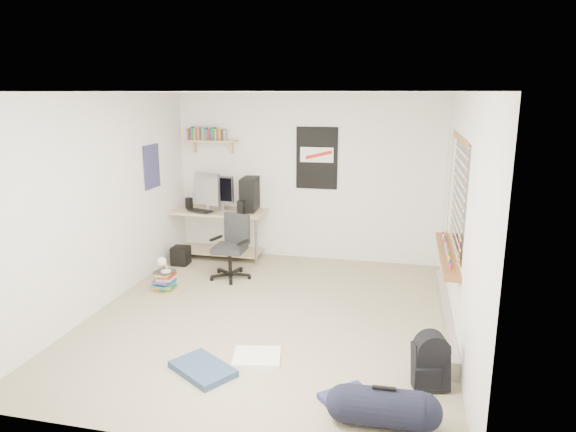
% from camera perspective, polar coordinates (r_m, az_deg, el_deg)
% --- Properties ---
extents(floor, '(4.00, 4.50, 0.01)m').
position_cam_1_polar(floor, '(5.98, -2.10, -11.15)').
color(floor, gray).
rests_on(floor, ground).
extents(ceiling, '(4.00, 4.50, 0.01)m').
position_cam_1_polar(ceiling, '(5.44, -2.34, 13.66)').
color(ceiling, white).
rests_on(ceiling, ground).
extents(back_wall, '(4.00, 0.01, 2.50)m').
position_cam_1_polar(back_wall, '(7.74, 2.11, 4.29)').
color(back_wall, silver).
rests_on(back_wall, ground).
extents(left_wall, '(0.01, 4.50, 2.50)m').
position_cam_1_polar(left_wall, '(6.39, -19.87, 1.50)').
color(left_wall, silver).
rests_on(left_wall, ground).
extents(right_wall, '(0.01, 4.50, 2.50)m').
position_cam_1_polar(right_wall, '(5.43, 18.70, -0.43)').
color(right_wall, silver).
rests_on(right_wall, ground).
extents(desk, '(1.76, 0.92, 0.77)m').
position_cam_1_polar(desk, '(8.07, -8.31, -1.89)').
color(desk, '#C4B788').
rests_on(desk, floor).
extents(monitor_left, '(0.45, 0.25, 0.48)m').
position_cam_1_polar(monitor_left, '(7.70, -8.90, 2.30)').
color(monitor_left, '#B4B5B9').
rests_on(monitor_left, desk).
extents(monitor_right, '(0.38, 0.15, 0.41)m').
position_cam_1_polar(monitor_right, '(7.84, -7.31, 2.26)').
color(monitor_right, '#A8A9AD').
rests_on(monitor_right, desk).
extents(pc_tower, '(0.25, 0.48, 0.49)m').
position_cam_1_polar(pc_tower, '(7.73, -4.29, 2.48)').
color(pc_tower, black).
rests_on(pc_tower, desk).
extents(keyboard, '(0.42, 0.28, 0.02)m').
position_cam_1_polar(keyboard, '(7.75, -9.73, 0.59)').
color(keyboard, black).
rests_on(keyboard, desk).
extents(speaker_left, '(0.10, 0.10, 0.17)m').
position_cam_1_polar(speaker_left, '(7.96, -10.93, 1.41)').
color(speaker_left, black).
rests_on(speaker_left, desk).
extents(speaker_right, '(0.10, 0.10, 0.19)m').
position_cam_1_polar(speaker_right, '(7.52, -5.23, 1.00)').
color(speaker_right, black).
rests_on(speaker_right, desk).
extents(office_chair, '(0.71, 0.71, 0.88)m').
position_cam_1_polar(office_chair, '(7.04, -6.51, -3.08)').
color(office_chair, '#262629').
rests_on(office_chair, floor).
extents(wall_shelf, '(0.80, 0.22, 0.24)m').
position_cam_1_polar(wall_shelf, '(7.96, -8.43, 8.26)').
color(wall_shelf, tan).
rests_on(wall_shelf, back_wall).
extents(poster_back_wall, '(0.62, 0.03, 0.92)m').
position_cam_1_polar(poster_back_wall, '(7.64, 3.21, 6.43)').
color(poster_back_wall, black).
rests_on(poster_back_wall, back_wall).
extents(poster_left_wall, '(0.02, 0.42, 0.60)m').
position_cam_1_polar(poster_left_wall, '(7.36, -14.91, 5.33)').
color(poster_left_wall, navy).
rests_on(poster_left_wall, left_wall).
extents(window, '(0.10, 1.50, 1.26)m').
position_cam_1_polar(window, '(5.67, 18.02, 2.28)').
color(window, brown).
rests_on(window, right_wall).
extents(baseboard_heater, '(0.08, 2.50, 0.18)m').
position_cam_1_polar(baseboard_heater, '(6.07, 17.12, -10.41)').
color(baseboard_heater, '#B7B2A8').
rests_on(baseboard_heater, floor).
extents(backpack, '(0.35, 0.31, 0.40)m').
position_cam_1_polar(backpack, '(4.76, 15.54, -15.77)').
color(backpack, black).
rests_on(backpack, floor).
extents(duffel_bag, '(0.31, 0.31, 0.59)m').
position_cam_1_polar(duffel_bag, '(4.25, 10.53, -20.32)').
color(duffel_bag, black).
rests_on(duffel_bag, floor).
extents(tshirt, '(0.52, 0.46, 0.04)m').
position_cam_1_polar(tshirt, '(5.12, -3.48, -15.37)').
color(tshirt, white).
rests_on(tshirt, floor).
extents(jeans_a, '(0.70, 0.64, 0.06)m').
position_cam_1_polar(jeans_a, '(4.96, -9.45, -16.43)').
color(jeans_a, navy).
rests_on(jeans_a, floor).
extents(jeans_b, '(0.52, 0.51, 0.05)m').
position_cam_1_polar(jeans_b, '(4.54, 6.67, -19.47)').
color(jeans_b, navy).
rests_on(jeans_b, floor).
extents(book_stack, '(0.52, 0.46, 0.31)m').
position_cam_1_polar(book_stack, '(6.83, -13.43, -6.90)').
color(book_stack, brown).
rests_on(book_stack, floor).
extents(desk_lamp, '(0.19, 0.24, 0.21)m').
position_cam_1_polar(desk_lamp, '(6.73, -13.46, -5.14)').
color(desk_lamp, white).
rests_on(desk_lamp, book_stack).
extents(subwoofer, '(0.24, 0.24, 0.27)m').
position_cam_1_polar(subwoofer, '(7.80, -11.82, -4.32)').
color(subwoofer, black).
rests_on(subwoofer, floor).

